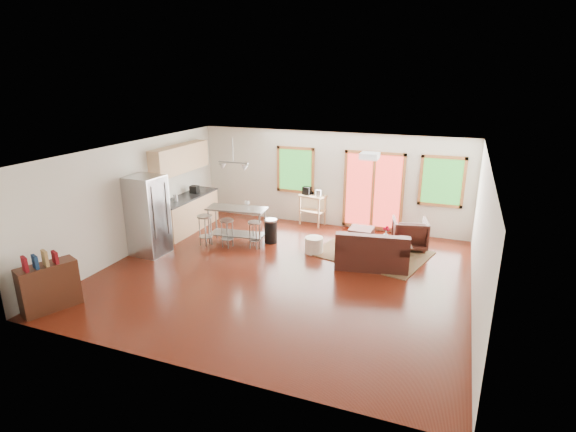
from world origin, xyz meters
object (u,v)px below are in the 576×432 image
(loveseat, at_px, (372,253))
(ottoman, at_px, (361,235))
(rug, at_px, (371,253))
(armchair, at_px, (410,232))
(kitchen_cart, at_px, (312,199))
(coffee_table, at_px, (390,245))
(island, at_px, (237,219))
(refrigerator, at_px, (148,216))

(loveseat, relative_size, ottoman, 2.93)
(rug, bearing_deg, loveseat, -79.29)
(armchair, relative_size, kitchen_cart, 0.76)
(armchair, bearing_deg, coffee_table, 54.95)
(coffee_table, xyz_separation_m, island, (-3.72, -0.35, 0.31))
(coffee_table, xyz_separation_m, refrigerator, (-5.32, -1.68, 0.61))
(ottoman, height_order, refrigerator, refrigerator)
(armchair, bearing_deg, refrigerator, 10.62)
(island, bearing_deg, ottoman, 21.88)
(coffee_table, bearing_deg, loveseat, -117.46)
(ottoman, distance_m, refrigerator, 5.19)
(refrigerator, xyz_separation_m, island, (1.60, 1.33, -0.30))
(refrigerator, relative_size, kitchen_cart, 1.74)
(kitchen_cart, bearing_deg, loveseat, -46.93)
(coffee_table, height_order, kitchen_cart, kitchen_cart)
(loveseat, height_order, coffee_table, loveseat)
(coffee_table, height_order, refrigerator, refrigerator)
(armchair, xyz_separation_m, kitchen_cart, (-2.78, 0.87, 0.32))
(coffee_table, bearing_deg, island, -174.69)
(kitchen_cart, bearing_deg, ottoman, -29.55)
(armchair, height_order, island, island)
(coffee_table, relative_size, kitchen_cart, 0.99)
(loveseat, distance_m, island, 3.44)
(loveseat, distance_m, refrigerator, 5.18)
(ottoman, bearing_deg, kitchen_cart, 150.45)
(refrigerator, bearing_deg, rug, 23.69)
(armchair, relative_size, island, 0.54)
(armchair, height_order, refrigerator, refrigerator)
(armchair, distance_m, island, 4.24)
(ottoman, xyz_separation_m, refrigerator, (-4.49, -2.49, 0.74))
(rug, distance_m, refrigerator, 5.30)
(ottoman, xyz_separation_m, kitchen_cart, (-1.61, 0.91, 0.54))
(rug, height_order, ottoman, ottoman)
(rug, bearing_deg, ottoman, 121.22)
(coffee_table, bearing_deg, refrigerator, -162.49)
(coffee_table, distance_m, kitchen_cart, 3.02)
(loveseat, bearing_deg, coffee_table, 53.57)
(loveseat, xyz_separation_m, kitchen_cart, (-2.15, 2.30, 0.40))
(armchair, distance_m, refrigerator, 6.23)
(armchair, xyz_separation_m, ottoman, (-1.17, -0.05, -0.22))
(armchair, bearing_deg, loveseat, 52.50)
(loveseat, xyz_separation_m, island, (-3.42, 0.22, 0.30))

